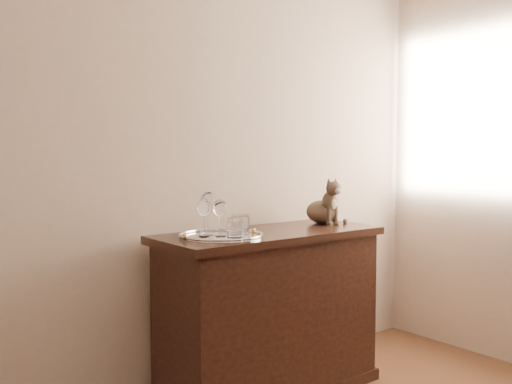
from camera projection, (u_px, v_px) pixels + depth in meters
wall_back at (133, 132)px, 2.76m from camera, size 4.00×0.10×2.70m
sideboard at (269, 313)px, 2.95m from camera, size 1.20×0.50×0.85m
tray at (221, 237)px, 2.70m from camera, size 0.40×0.40×0.01m
wine_glass_a at (205, 218)px, 2.68m from camera, size 0.07×0.07×0.18m
wine_glass_b at (208, 213)px, 2.76m from camera, size 0.08×0.08×0.21m
wine_glass_d at (220, 218)px, 2.68m from camera, size 0.07×0.07×0.17m
tumbler_a at (240, 226)px, 2.72m from camera, size 0.08×0.08×0.09m
tumbler_b at (236, 228)px, 2.65m from camera, size 0.08×0.08×0.09m
tumbler_c at (241, 224)px, 2.77m from camera, size 0.08×0.08×0.09m
cat at (322, 200)px, 3.22m from camera, size 0.29×0.27×0.26m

